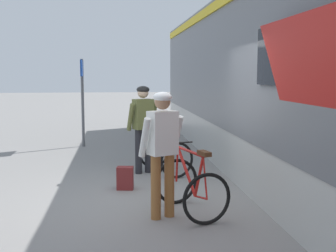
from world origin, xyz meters
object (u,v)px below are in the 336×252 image
object	(u,v)px
bicycle_far_teal	(165,153)
platform_sign_post	(82,88)
bicycle_near_red	(191,187)
water_bottle_near_the_bikes	(168,175)
cyclist_near_in_white	(162,143)
cyclist_far_in_olive	(143,121)
backpack_on_platform	(125,178)

from	to	relation	value
bicycle_far_teal	platform_sign_post	distance (m)	4.15
bicycle_near_red	water_bottle_near_the_bikes	world-z (taller)	bicycle_near_red
bicycle_far_teal	bicycle_near_red	bearing A→B (deg)	-88.34
cyclist_near_in_white	water_bottle_near_the_bikes	size ratio (longest dim) A/B	9.76
bicycle_near_red	bicycle_far_teal	world-z (taller)	same
bicycle_far_teal	cyclist_far_in_olive	bearing A→B (deg)	171.16
cyclist_far_in_olive	bicycle_far_teal	size ratio (longest dim) A/B	1.41
backpack_on_platform	platform_sign_post	xyz separation A→B (m)	(-1.05, 4.65, 1.42)
water_bottle_near_the_bikes	cyclist_near_in_white	bearing A→B (deg)	-99.07
bicycle_far_teal	backpack_on_platform	world-z (taller)	bicycle_far_teal
cyclist_far_in_olive	bicycle_near_red	xyz separation A→B (m)	(0.51, -2.66, -0.65)
cyclist_far_in_olive	bicycle_near_red	size ratio (longest dim) A/B	1.44
water_bottle_near_the_bikes	platform_sign_post	xyz separation A→B (m)	(-1.88, 4.05, 1.53)
cyclist_far_in_olive	bicycle_near_red	distance (m)	2.79
cyclist_far_in_olive	bicycle_far_teal	xyz separation A→B (m)	(0.44, -0.07, -0.65)
bicycle_near_red	cyclist_near_in_white	bearing A→B (deg)	-164.74
backpack_on_platform	bicycle_far_teal	bearing A→B (deg)	62.98
cyclist_near_in_white	backpack_on_platform	world-z (taller)	cyclist_near_in_white
cyclist_near_in_white	bicycle_far_teal	distance (m)	2.81
cyclist_near_in_white	bicycle_far_teal	xyz separation A→B (m)	(0.34, 2.71, -0.65)
backpack_on_platform	platform_sign_post	world-z (taller)	platform_sign_post
backpack_on_platform	platform_sign_post	size ratio (longest dim) A/B	0.17
cyclist_far_in_olive	backpack_on_platform	xyz separation A→B (m)	(-0.40, -1.22, -0.85)
backpack_on_platform	water_bottle_near_the_bikes	size ratio (longest dim) A/B	2.22
cyclist_near_in_white	water_bottle_near_the_bikes	xyz separation A→B (m)	(0.34, 2.15, -0.96)
bicycle_far_teal	water_bottle_near_the_bikes	distance (m)	0.64
backpack_on_platform	water_bottle_near_the_bikes	distance (m)	1.03
platform_sign_post	water_bottle_near_the_bikes	bearing A→B (deg)	-65.11
cyclist_near_in_white	bicycle_far_teal	size ratio (longest dim) A/B	1.41
bicycle_far_teal	backpack_on_platform	bearing A→B (deg)	-125.79
water_bottle_near_the_bikes	cyclist_far_in_olive	bearing A→B (deg)	125.00
platform_sign_post	bicycle_far_teal	bearing A→B (deg)	-61.74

